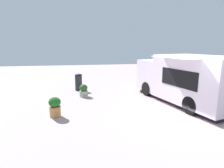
% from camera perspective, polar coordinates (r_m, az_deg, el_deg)
% --- Properties ---
extents(ground_plane, '(40.00, 40.00, 0.00)m').
position_cam_1_polar(ground_plane, '(7.68, 21.95, -9.20)').
color(ground_plane, '#B89E9C').
extents(food_truck, '(5.56, 3.31, 2.20)m').
position_cam_1_polar(food_truck, '(9.27, 21.58, 1.16)').
color(food_truck, silver).
rests_on(food_truck, ground_plane).
extents(planter_flowering_near, '(0.46, 0.46, 0.64)m').
position_cam_1_polar(planter_flowering_near, '(9.89, -8.66, -1.97)').
color(planter_flowering_near, '#939F8A').
rests_on(planter_flowering_near, ground_plane).
extents(planter_flowering_far, '(0.45, 0.45, 0.75)m').
position_cam_1_polar(planter_flowering_far, '(7.33, -17.00, -6.57)').
color(planter_flowering_far, '#B67E46').
rests_on(planter_flowering_far, ground_plane).
extents(trash_bin, '(0.42, 0.42, 0.99)m').
position_cam_1_polar(trash_bin, '(11.25, -10.14, 0.59)').
color(trash_bin, '#1F2628').
rests_on(trash_bin, ground_plane).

